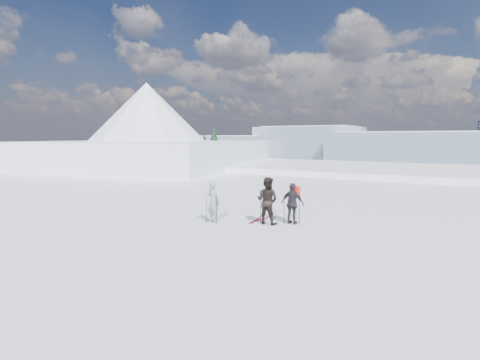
% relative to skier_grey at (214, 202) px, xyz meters
% --- Properties ---
extents(lake_basin, '(820.00, 820.00, 71.62)m').
position_rel_skier_grey_xyz_m(lake_basin, '(3.59, 27.04, -7.38)').
color(lake_basin, white).
rests_on(lake_basin, ground).
extents(far_mountain_range, '(770.00, 110.00, 53.00)m').
position_rel_skier_grey_xyz_m(far_mountain_range, '(33.19, 451.82, -8.07)').
color(far_mountain_range, slate).
rests_on(far_mountain_range, ground).
extents(near_ridge, '(31.37, 35.68, 25.62)m').
position_rel_skier_grey_xyz_m(near_ridge, '(-22.97, 26.38, -4.36)').
color(near_ridge, white).
rests_on(near_ridge, ground).
extents(skier_grey, '(0.73, 0.57, 1.76)m').
position_rel_skier_grey_xyz_m(skier_grey, '(0.00, 0.00, 0.00)').
color(skier_grey, gray).
rests_on(skier_grey, ground).
extents(skier_dark, '(0.94, 0.74, 1.93)m').
position_rel_skier_grey_xyz_m(skier_dark, '(2.01, 0.91, 0.08)').
color(skier_dark, black).
rests_on(skier_dark, ground).
extents(skier_pack, '(1.02, 0.49, 1.69)m').
position_rel_skier_grey_xyz_m(skier_pack, '(2.93, 1.38, -0.04)').
color(skier_pack, black).
rests_on(skier_pack, ground).
extents(backpack, '(0.37, 0.23, 0.46)m').
position_rel_skier_grey_xyz_m(backpack, '(2.95, 1.63, 1.04)').
color(backpack, red).
rests_on(backpack, skier_pack).
extents(ski_poles, '(3.60, 1.49, 1.30)m').
position_rel_skier_grey_xyz_m(ski_poles, '(1.65, 0.70, -0.29)').
color(ski_poles, black).
rests_on(ski_poles, ground).
extents(skis_loose, '(0.49, 1.70, 0.03)m').
position_rel_skier_grey_xyz_m(skis_loose, '(1.39, 1.41, -0.87)').
color(skis_loose, black).
rests_on(skis_loose, ground).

